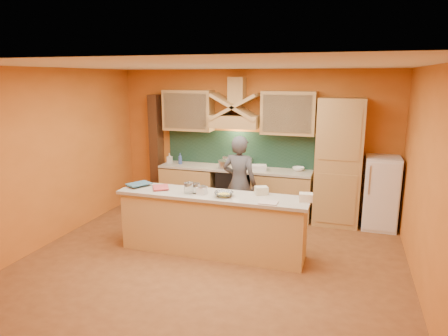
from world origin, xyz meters
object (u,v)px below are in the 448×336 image
(fridge, at_px, (381,193))
(person, at_px, (239,183))
(stove, at_px, (234,191))
(kitchen_scale, at_px, (202,191))
(mixing_bowl, at_px, (224,194))

(fridge, xyz_separation_m, person, (-2.37, -0.82, 0.19))
(stove, height_order, kitchen_scale, kitchen_scale)
(person, bearing_deg, kitchen_scale, 82.41)
(fridge, relative_size, kitchen_scale, 10.12)
(fridge, distance_m, person, 2.52)
(fridge, xyz_separation_m, kitchen_scale, (-2.64, -1.95, 0.35))
(fridge, bearing_deg, stove, 180.00)
(kitchen_scale, xyz_separation_m, mixing_bowl, (0.35, -0.02, -0.02))
(person, bearing_deg, mixing_bowl, 99.65)
(stove, bearing_deg, fridge, 0.00)
(fridge, distance_m, kitchen_scale, 3.30)
(stove, distance_m, person, 0.96)
(mixing_bowl, bearing_deg, fridge, 40.81)
(fridge, relative_size, person, 0.77)
(fridge, relative_size, mixing_bowl, 4.65)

